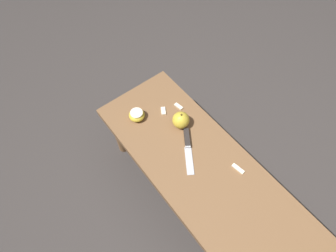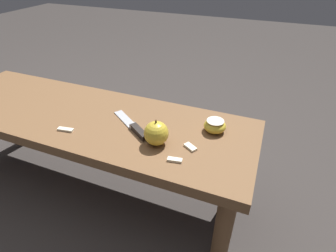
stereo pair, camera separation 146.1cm
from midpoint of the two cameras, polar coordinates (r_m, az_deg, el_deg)
name	(u,v)px [view 1 (the left image)]	position (r m, az deg, el deg)	size (l,w,h in m)	color
ground_plane	(207,209)	(1.27, 1.93, -44.24)	(8.00, 8.00, 0.00)	#383330
wooden_bench	(217,190)	(0.93, 2.91, -49.26)	(1.35, 0.43, 0.41)	brown
knife	(188,144)	(0.83, -8.58, -37.06)	(0.21, 0.15, 0.02)	#B7BABF
apple_whole	(181,120)	(0.79, -10.68, -29.09)	(0.08, 0.08, 0.09)	gold
apple_cut	(137,115)	(0.87, -25.57, -24.32)	(0.08, 0.08, 0.04)	gold
apple_slice_near_knife	(179,106)	(0.84, -10.02, -21.86)	(0.05, 0.03, 0.01)	silver
apple_slice_center	(238,169)	(0.86, 11.63, -44.91)	(0.06, 0.03, 0.01)	silver
apple_slice_near_bowl	(163,111)	(0.85, -15.81, -23.29)	(0.05, 0.04, 0.01)	silver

